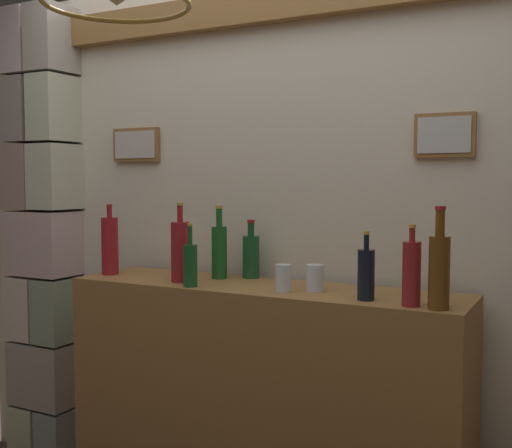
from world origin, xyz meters
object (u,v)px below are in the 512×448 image
object	(u,v)px
liquor_bottle_mezcal	(439,269)
glass_tumbler_highball	(315,278)
liquor_bottle_tequila	(110,245)
liquor_bottle_scotch	(219,250)
liquor_bottle_vermouth	(366,274)
liquor_bottle_port	(180,251)
liquor_bottle_amaro	(412,273)
glass_tumbler_rocks	(283,278)
liquor_bottle_vodka	(251,255)
liquor_bottle_gin	(190,264)

from	to	relation	value
liquor_bottle_mezcal	glass_tumbler_highball	size ratio (longest dim) A/B	3.36
glass_tumbler_highball	liquor_bottle_tequila	bearing A→B (deg)	-178.07
liquor_bottle_scotch	glass_tumbler_highball	world-z (taller)	liquor_bottle_scotch
liquor_bottle_vermouth	liquor_bottle_port	size ratio (longest dim) A/B	0.74
liquor_bottle_tequila	liquor_bottle_amaro	distance (m)	1.37
liquor_bottle_amaro	liquor_bottle_scotch	world-z (taller)	liquor_bottle_scotch
glass_tumbler_rocks	liquor_bottle_vermouth	bearing A→B (deg)	-2.72
liquor_bottle_amaro	glass_tumbler_highball	bearing A→B (deg)	163.23
liquor_bottle_port	glass_tumbler_rocks	size ratio (longest dim) A/B	3.17
liquor_bottle_amaro	liquor_bottle_mezcal	size ratio (longest dim) A/B	0.81
liquor_bottle_vermouth	liquor_bottle_mezcal	bearing A→B (deg)	-9.52
liquor_bottle_scotch	liquor_bottle_vodka	xyz separation A→B (m)	(0.11, 0.07, -0.02)
liquor_bottle_vermouth	glass_tumbler_rocks	distance (m)	0.33
liquor_bottle_scotch	glass_tumbler_highball	size ratio (longest dim) A/B	3.10
liquor_bottle_tequila	liquor_bottle_vodka	world-z (taller)	liquor_bottle_tequila
liquor_bottle_port	glass_tumbler_highball	size ratio (longest dim) A/B	3.27
liquor_bottle_amaro	liquor_bottle_scotch	distance (m)	0.90
liquor_bottle_port	glass_tumbler_highball	world-z (taller)	liquor_bottle_port
liquor_bottle_port	liquor_bottle_vodka	bearing A→B (deg)	47.65
liquor_bottle_port	liquor_bottle_vodka	size ratio (longest dim) A/B	1.31
liquor_bottle_gin	liquor_bottle_port	distance (m)	0.14
liquor_bottle_tequila	liquor_bottle_amaro	world-z (taller)	liquor_bottle_tequila
liquor_bottle_mezcal	liquor_bottle_gin	bearing A→B (deg)	-179.39
glass_tumbler_highball	liquor_bottle_port	bearing A→B (deg)	-174.13
liquor_bottle_vodka	liquor_bottle_port	bearing A→B (deg)	-132.35
liquor_bottle_tequila	liquor_bottle_mezcal	world-z (taller)	liquor_bottle_mezcal
liquor_bottle_tequila	glass_tumbler_rocks	bearing A→B (deg)	-2.39
liquor_bottle_vodka	glass_tumbler_rocks	bearing A→B (deg)	-41.93
liquor_bottle_gin	liquor_bottle_mezcal	size ratio (longest dim) A/B	0.75
liquor_bottle_gin	liquor_bottle_vodka	distance (m)	0.33
liquor_bottle_vermouth	liquor_bottle_vodka	bearing A→B (deg)	156.84
liquor_bottle_scotch	glass_tumbler_rocks	distance (m)	0.42
liquor_bottle_amaro	liquor_bottle_mezcal	distance (m)	0.09
liquor_bottle_vodka	glass_tumbler_highball	size ratio (longest dim) A/B	2.50
liquor_bottle_mezcal	glass_tumbler_rocks	size ratio (longest dim) A/B	3.26
liquor_bottle_scotch	liquor_bottle_mezcal	world-z (taller)	liquor_bottle_mezcal
liquor_bottle_amaro	liquor_bottle_vodka	bearing A→B (deg)	159.26
liquor_bottle_gin	liquor_bottle_port	xyz separation A→B (m)	(-0.10, 0.08, 0.04)
liquor_bottle_vermouth	liquor_bottle_tequila	distance (m)	1.20
liquor_bottle_amaro	liquor_bottle_port	distance (m)	0.97
liquor_bottle_tequila	glass_tumbler_rocks	world-z (taller)	liquor_bottle_tequila
liquor_bottle_tequila	liquor_bottle_gin	bearing A→B (deg)	-11.99
liquor_bottle_amaro	liquor_bottle_scotch	xyz separation A→B (m)	(-0.88, 0.21, 0.01)
liquor_bottle_port	liquor_bottle_vodka	xyz separation A→B (m)	(0.21, 0.23, -0.03)
liquor_bottle_gin	liquor_bottle_scotch	distance (m)	0.24
liquor_bottle_gin	liquor_bottle_vodka	size ratio (longest dim) A/B	1.00
liquor_bottle_vodka	liquor_bottle_tequila	bearing A→B (deg)	-161.50
liquor_bottle_mezcal	liquor_bottle_scotch	bearing A→B (deg)	166.98
liquor_bottle_port	liquor_bottle_vodka	distance (m)	0.31
liquor_bottle_amaro	liquor_bottle_gin	bearing A→B (deg)	-178.72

